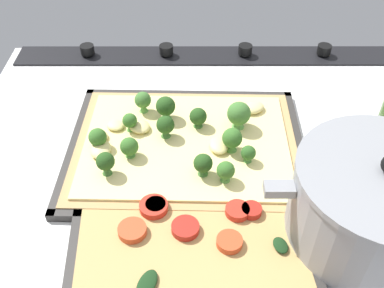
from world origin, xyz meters
The scene contains 7 objects.
ground_plane centered at (0.00, 0.00, -1.50)cm, with size 80.14×73.34×3.00cm, color white.
stove_control_panel centered at (0.00, -33.17, 0.55)cm, with size 76.93×7.00×2.60cm.
baking_tray_front centered at (3.74, -4.97, 0.36)cm, with size 37.43×29.81×1.30cm.
broccoli_pizza centered at (4.03, -5.11, 1.82)cm, with size 34.98×27.35×5.98cm.
baking_tray_back centered at (2.87, 15.61, 0.37)cm, with size 32.51×27.38×1.30cm.
veggie_pizza_back centered at (2.72, 15.23, 1.10)cm, with size 29.93×24.79×1.90cm.
cooking_pot centered at (-19.47, 11.37, 6.04)cm, with size 27.70×20.91×14.38cm.
Camera 1 is at (2.85, 46.42, 48.24)cm, focal length 41.66 mm.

